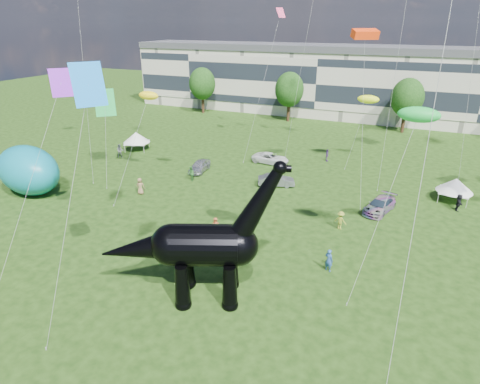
% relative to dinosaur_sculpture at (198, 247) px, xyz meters
% --- Properties ---
extents(ground, '(220.00, 220.00, 0.00)m').
position_rel_dinosaur_sculpture_xyz_m(ground, '(1.60, -1.15, -3.81)').
color(ground, '#16330C').
rests_on(ground, ground).
extents(terrace_row, '(78.00, 11.00, 12.00)m').
position_rel_dinosaur_sculpture_xyz_m(terrace_row, '(-6.40, 60.85, 2.19)').
color(terrace_row, beige).
rests_on(terrace_row, ground).
extents(tree_far_left, '(5.20, 5.20, 9.44)m').
position_rel_dinosaur_sculpture_xyz_m(tree_far_left, '(-28.40, 51.85, 2.48)').
color(tree_far_left, '#382314').
rests_on(tree_far_left, ground).
extents(tree_mid_left, '(5.20, 5.20, 9.44)m').
position_rel_dinosaur_sculpture_xyz_m(tree_mid_left, '(-10.40, 51.85, 2.48)').
color(tree_mid_left, '#382314').
rests_on(tree_mid_left, ground).
extents(tree_mid_right, '(5.20, 5.20, 9.44)m').
position_rel_dinosaur_sculpture_xyz_m(tree_mid_right, '(9.60, 51.85, 2.48)').
color(tree_mid_right, '#382314').
rests_on(tree_mid_right, ground).
extents(dinosaur_sculpture, '(12.02, 6.47, 10.10)m').
position_rel_dinosaur_sculpture_xyz_m(dinosaur_sculpture, '(0.00, 0.00, 0.00)').
color(dinosaur_sculpture, black).
rests_on(dinosaur_sculpture, ground).
extents(car_silver, '(2.14, 4.33, 1.42)m').
position_rel_dinosaur_sculpture_xyz_m(car_silver, '(-12.08, 21.38, -3.10)').
color(car_silver, silver).
rests_on(car_silver, ground).
extents(car_grey, '(4.35, 2.81, 1.36)m').
position_rel_dinosaur_sculpture_xyz_m(car_grey, '(-1.83, 20.81, -3.13)').
color(car_grey, gray).
rests_on(car_grey, ground).
extents(car_white, '(4.95, 2.55, 1.33)m').
position_rel_dinosaur_sculpture_xyz_m(car_white, '(-5.14, 27.96, -3.14)').
color(car_white, white).
rests_on(car_white, ground).
extents(car_dark, '(3.15, 5.06, 1.37)m').
position_rel_dinosaur_sculpture_xyz_m(car_dark, '(9.63, 18.64, -3.13)').
color(car_dark, '#595960').
rests_on(car_dark, ground).
extents(gazebo_near, '(3.82, 3.82, 2.48)m').
position_rel_dinosaur_sculpture_xyz_m(gazebo_near, '(16.28, 24.41, -2.07)').
color(gazebo_near, white).
rests_on(gazebo_near, ground).
extents(gazebo_left, '(4.82, 4.82, 2.62)m').
position_rel_dinosaur_sculpture_xyz_m(gazebo_left, '(-24.83, 25.67, -1.97)').
color(gazebo_left, white).
rests_on(gazebo_left, ground).
extents(inflatable_teal, '(9.26, 6.83, 5.23)m').
position_rel_dinosaur_sculpture_xyz_m(inflatable_teal, '(-25.43, 8.13, -1.20)').
color(inflatable_teal, '#0C829A').
rests_on(inflatable_teal, ground).
extents(visitors, '(52.99, 43.79, 1.86)m').
position_rel_dinosaur_sculpture_xyz_m(visitors, '(0.12, 14.91, -2.93)').
color(visitors, olive).
rests_on(visitors, ground).
extents(kites, '(49.65, 39.57, 28.88)m').
position_rel_dinosaur_sculpture_xyz_m(kites, '(8.38, 13.40, 12.01)').
color(kites, '#E00E3F').
rests_on(kites, ground).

